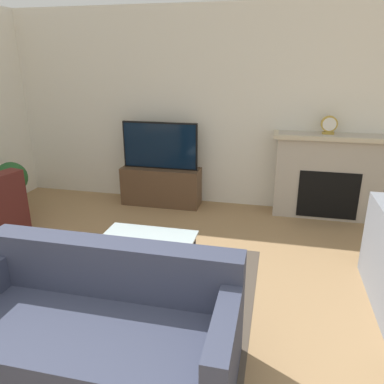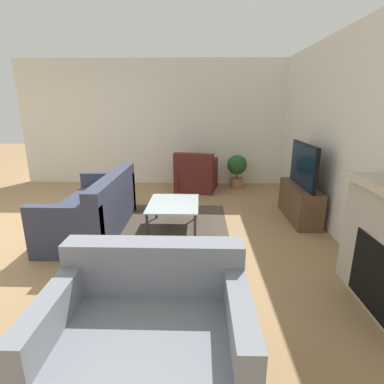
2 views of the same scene
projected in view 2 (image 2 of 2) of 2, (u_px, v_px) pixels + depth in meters
name	position (u px, v px, depth m)	size (l,w,h in m)	color
ground_plane	(21.00, 234.00, 4.21)	(20.00, 20.00, 0.00)	#9E7A51
wall_back	(350.00, 138.00, 3.72)	(8.89, 0.06, 2.70)	silver
wall_left	(185.00, 124.00, 6.63)	(0.06, 7.34, 2.70)	silver
area_rug	(163.00, 228.00, 4.41)	(2.10, 1.92, 0.00)	#4C4238
tv_stand	(300.00, 202.00, 4.71)	(1.13, 0.36, 0.55)	brown
tv	(303.00, 165.00, 4.54)	(1.07, 0.06, 0.65)	black
couch_sectional	(95.00, 211.00, 4.28)	(1.84, 0.88, 0.82)	#33384C
couch_loveseat	(149.00, 336.00, 1.96)	(0.93, 1.28, 0.82)	gray
armchair_by_window	(196.00, 176.00, 6.30)	(0.90, 0.93, 0.82)	#5B231E
coffee_table	(174.00, 205.00, 4.31)	(0.90, 0.72, 0.39)	#333338
potted_plant	(237.00, 168.00, 6.47)	(0.42, 0.42, 0.72)	#AD704C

